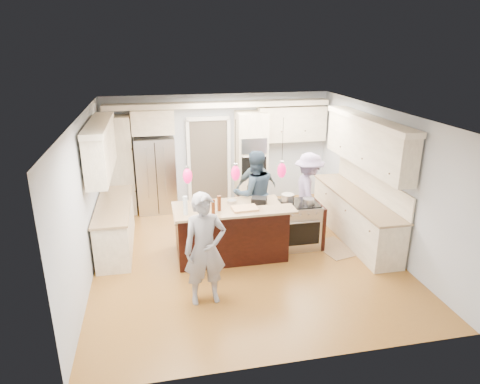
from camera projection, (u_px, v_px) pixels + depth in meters
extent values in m
plane|color=#A9742E|center=(244.00, 254.00, 8.24)|extent=(6.00, 6.00, 0.00)
cube|color=#B2BCC6|center=(219.00, 149.00, 10.56)|extent=(5.50, 0.04, 2.70)
cube|color=#B2BCC6|center=(297.00, 269.00, 5.02)|extent=(5.50, 0.04, 2.70)
cube|color=#B2BCC6|center=(86.00, 198.00, 7.27)|extent=(0.04, 6.00, 2.70)
cube|color=#B2BCC6|center=(382.00, 179.00, 8.31)|extent=(0.04, 6.00, 2.70)
cube|color=white|center=(244.00, 114.00, 7.34)|extent=(5.50, 6.00, 0.04)
cube|color=#B7B7BC|center=(156.00, 175.00, 10.09)|extent=(0.90, 0.70, 1.80)
cube|color=#F6E8C7|center=(251.00, 159.00, 10.46)|extent=(0.72, 0.64, 2.30)
cube|color=black|center=(254.00, 146.00, 10.03)|extent=(0.60, 0.02, 0.35)
cube|color=black|center=(254.00, 167.00, 10.20)|extent=(0.60, 0.02, 0.50)
cylinder|color=#B7B7BC|center=(255.00, 157.00, 10.08)|extent=(0.55, 0.02, 0.02)
cube|color=#F6E8C7|center=(121.00, 166.00, 9.91)|extent=(0.60, 0.58, 2.30)
cube|color=#F6E8C7|center=(153.00, 121.00, 9.72)|extent=(0.95, 0.58, 0.55)
cube|color=#F6E8C7|center=(291.00, 124.00, 10.53)|extent=(1.70, 0.35, 0.85)
cube|color=beige|center=(219.00, 104.00, 10.00)|extent=(5.30, 0.38, 0.12)
cube|color=#4C443A|center=(209.00, 162.00, 10.60)|extent=(0.90, 0.06, 2.10)
cube|color=white|center=(208.00, 119.00, 10.21)|extent=(1.04, 0.06, 0.10)
cube|color=#F6E8C7|center=(354.00, 217.00, 8.82)|extent=(0.60, 3.00, 0.88)
cube|color=tan|center=(356.00, 197.00, 8.67)|extent=(0.64, 3.05, 0.04)
cube|color=#F6E8C7|center=(367.00, 144.00, 8.33)|extent=(0.35, 3.00, 0.85)
cube|color=beige|center=(369.00, 120.00, 8.17)|extent=(0.37, 3.10, 0.10)
cube|color=#F6E8C7|center=(116.00, 227.00, 8.38)|extent=(0.60, 2.20, 0.88)
cube|color=tan|center=(113.00, 205.00, 8.23)|extent=(0.64, 2.25, 0.04)
cube|color=#F6E8C7|center=(101.00, 151.00, 7.84)|extent=(0.35, 2.20, 0.85)
cube|color=beige|center=(98.00, 125.00, 7.68)|extent=(0.37, 2.30, 0.10)
cube|color=black|center=(229.00, 231.00, 8.18)|extent=(2.00, 1.00, 0.88)
cube|color=tan|center=(229.00, 209.00, 8.03)|extent=(2.10, 1.10, 0.04)
cube|color=black|center=(235.00, 239.00, 7.63)|extent=(2.00, 0.12, 1.08)
cube|color=tan|center=(236.00, 213.00, 7.32)|extent=(2.10, 0.42, 0.04)
cube|color=black|center=(259.00, 201.00, 8.14)|extent=(0.34, 0.31, 0.15)
cube|color=#B7B7BC|center=(298.00, 225.00, 8.44)|extent=(0.76, 0.66, 0.90)
cube|color=black|center=(304.00, 234.00, 8.15)|extent=(0.65, 0.01, 0.45)
cube|color=black|center=(299.00, 203.00, 8.29)|extent=(0.72, 0.59, 0.02)
cube|color=black|center=(318.00, 224.00, 8.52)|extent=(0.06, 0.71, 0.88)
cylinder|color=black|center=(186.00, 145.00, 6.79)|extent=(0.01, 0.01, 0.75)
ellipsoid|color=#E00D53|center=(188.00, 176.00, 6.97)|extent=(0.15, 0.15, 0.26)
cylinder|color=black|center=(236.00, 142.00, 6.95)|extent=(0.01, 0.01, 0.75)
ellipsoid|color=#E00D53|center=(236.00, 173.00, 7.12)|extent=(0.15, 0.15, 0.26)
cylinder|color=black|center=(283.00, 140.00, 7.10)|extent=(0.01, 0.01, 0.75)
ellipsoid|color=#E00D53|center=(282.00, 170.00, 7.27)|extent=(0.15, 0.15, 0.26)
imported|color=gray|center=(205.00, 249.00, 6.48)|extent=(0.68, 0.47, 1.80)
imported|color=#2B3F53|center=(254.00, 194.00, 8.80)|extent=(0.94, 0.77, 1.82)
imported|color=#455861|center=(256.00, 187.00, 9.55)|extent=(0.96, 0.48, 1.58)
imported|color=#8979A3|center=(308.00, 192.00, 9.09)|extent=(0.73, 1.15, 1.69)
cube|color=#937150|center=(335.00, 248.00, 8.47)|extent=(0.80, 1.01, 0.01)
cylinder|color=silver|center=(185.00, 206.00, 7.14)|extent=(0.09, 0.09, 0.33)
cylinder|color=#4E230D|center=(204.00, 207.00, 7.22)|extent=(0.07, 0.07, 0.21)
cylinder|color=#4E230D|center=(213.00, 207.00, 7.20)|extent=(0.08, 0.08, 0.25)
cylinder|color=#4E230D|center=(219.00, 203.00, 7.32)|extent=(0.08, 0.08, 0.27)
cylinder|color=#B7B7BC|center=(204.00, 213.00, 7.10)|extent=(0.07, 0.07, 0.11)
cube|color=tan|center=(245.00, 208.00, 7.42)|extent=(0.45, 0.33, 0.03)
cylinder|color=#B7B7BC|center=(288.00, 198.00, 8.33)|extent=(0.25, 0.25, 0.15)
cylinder|color=#B7B7BC|center=(308.00, 201.00, 8.21)|extent=(0.22, 0.22, 0.11)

